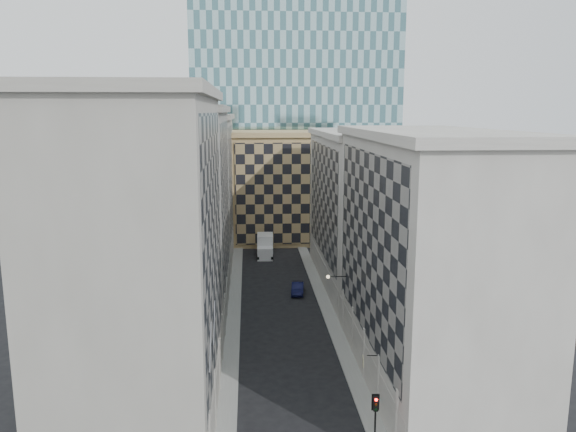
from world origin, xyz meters
name	(u,v)px	position (x,y,z in m)	size (l,w,h in m)	color
sidewalk_west	(234,317)	(-5.25, 30.00, 0.07)	(1.50, 100.00, 0.15)	gray
sidewalk_east	(329,314)	(5.25, 30.00, 0.07)	(1.50, 100.00, 0.15)	gray
bldg_left_a	(145,258)	(-10.88, 11.00, 11.82)	(10.80, 22.80, 23.70)	gray
bldg_left_b	(181,211)	(-10.88, 33.00, 11.32)	(10.80, 22.80, 22.70)	gray
bldg_left_c	(198,189)	(-10.88, 55.00, 10.83)	(10.80, 22.80, 21.70)	gray
bldg_right_a	(426,258)	(10.88, 15.00, 10.32)	(10.80, 26.80, 20.70)	#ABA69D
bldg_right_b	(360,208)	(10.89, 42.00, 9.85)	(10.80, 28.80, 19.70)	#ABA69D
tan_block	(280,186)	(2.00, 67.90, 9.44)	(16.80, 14.80, 18.80)	tan
church_tower	(265,86)	(0.00, 82.00, 26.95)	(7.20, 7.20, 51.50)	#2B2722
flagpoles_left	(212,334)	(-5.90, 6.00, 8.00)	(0.10, 6.33, 2.33)	gray
bracket_lamp	(330,277)	(4.38, 24.00, 6.20)	(1.98, 0.36, 0.36)	black
traffic_light	(376,412)	(4.55, 4.44, 3.02)	(0.50, 0.44, 4.01)	black
box_truck	(265,247)	(-0.98, 56.22, 1.42)	(2.63, 6.04, 3.27)	white
dark_car	(298,288)	(2.43, 37.58, 0.69)	(1.47, 4.21, 1.39)	#0E1034
shop_sign	(364,361)	(4.96, 10.21, 3.83)	(1.20, 0.74, 0.82)	black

